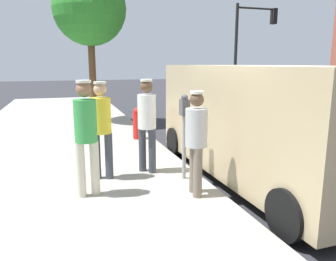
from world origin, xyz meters
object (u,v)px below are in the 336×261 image
Objects in this scene: parking_meter_near at (184,122)px; traffic_light_corner at (250,38)px; fire_hydrant at (137,124)px; parked_van at (261,120)px; pedestrian_in_gray at (196,137)px; pedestrian_in_yellow at (101,124)px; street_tree at (90,9)px; pedestrian_in_green at (86,130)px; pedestrian_in_white at (147,120)px.

traffic_light_corner is at bearing -126.01° from parking_meter_near.
traffic_light_corner is 6.05× the size of fire_hydrant.
pedestrian_in_gray is at bearing 22.72° from parked_van.
parking_meter_near is 0.88× the size of pedestrian_in_yellow.
parked_van is (-1.58, -0.66, 0.07)m from pedestrian_in_gray.
pedestrian_in_gray is 0.32× the size of street_tree.
pedestrian_in_gray is 13.89m from traffic_light_corner.
pedestrian_in_gray is (-1.61, 0.48, -0.11)m from pedestrian_in_green.
pedestrian_in_gray reaches higher than parking_meter_near.
traffic_light_corner is at bearing -137.31° from fire_hydrant.
pedestrian_in_yellow is 3.25m from fire_hydrant.
traffic_light_corner reaches higher than fire_hydrant.
parked_van is 6.09× the size of fire_hydrant.
parking_meter_near is at bearing 162.11° from pedestrian_in_yellow.
pedestrian_in_yellow is at bearing -17.89° from parking_meter_near.
pedestrian_in_gray is 1.90× the size of fire_hydrant.
fire_hydrant is at bearing -98.73° from pedestrian_in_white.
street_tree reaches higher than parked_van.
pedestrian_in_green reaches higher than parking_meter_near.
pedestrian_in_yellow is 0.33× the size of traffic_light_corner.
pedestrian_in_white reaches higher than pedestrian_in_yellow.
pedestrian_in_green is at bearing 83.87° from street_tree.
traffic_light_corner is 1.02× the size of street_tree.
pedestrian_in_green is 14.47m from traffic_light_corner.
street_tree is at bearing -81.99° from parking_meter_near.
pedestrian_in_green is 1.68m from pedestrian_in_gray.
street_tree is at bearing -93.99° from pedestrian_in_yellow.
pedestrian_in_white is at bearing 81.27° from fire_hydrant.
pedestrian_in_yellow is (1.38, -0.45, -0.03)m from parking_meter_near.
traffic_light_corner is at bearing -156.06° from street_tree.
street_tree is at bearing -83.42° from pedestrian_in_gray.
parking_meter_near reaches higher than fire_hydrant.
fire_hydrant is (1.60, -3.46, -0.59)m from parked_van.
traffic_light_corner is (-7.74, -11.28, 2.44)m from pedestrian_in_gray.
pedestrian_in_gray is 0.31× the size of parked_van.
parked_van is 1.03× the size of street_tree.
street_tree is 4.85m from fire_hydrant.
pedestrian_in_white is 2.91m from fire_hydrant.
street_tree is at bearing -70.21° from parked_van.
traffic_light_corner is (-9.04, -10.08, 2.37)m from pedestrian_in_yellow.
fire_hydrant is (-0.84, 3.33, -3.41)m from street_tree.
parking_meter_near is 1.45m from pedestrian_in_yellow.
traffic_light_corner is 10.95m from fire_hydrant.
pedestrian_in_yellow reaches higher than pedestrian_in_gray.
pedestrian_in_gray is at bearing 90.22° from fire_hydrant.
parked_van is at bearing 114.82° from fire_hydrant.
pedestrian_in_yellow reaches higher than parking_meter_near.
pedestrian_in_green reaches higher than fire_hydrant.
pedestrian_in_green is 4.02m from fire_hydrant.
fire_hydrant is at bearing -89.78° from pedestrian_in_gray.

